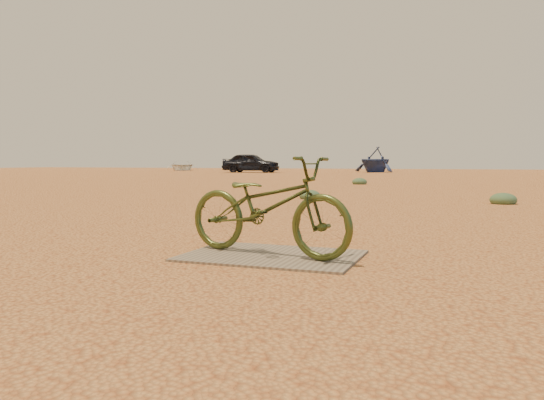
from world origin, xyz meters
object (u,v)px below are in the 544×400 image
(car, at_px, (251,163))
(boat_near_left, at_px, (182,166))
(boat_far_left, at_px, (376,159))
(bicycle, at_px, (267,206))
(plywood_board, at_px, (272,256))

(car, relative_size, boat_near_left, 1.02)
(boat_near_left, bearing_deg, boat_far_left, -35.20)
(bicycle, distance_m, car, 38.36)
(plywood_board, distance_m, boat_near_left, 49.19)
(bicycle, distance_m, boat_far_left, 40.05)
(car, bearing_deg, boat_near_left, 53.20)
(plywood_board, distance_m, bicycle, 0.48)
(bicycle, xyz_separation_m, boat_near_left, (-25.41, 42.12, -0.02))
(bicycle, height_order, boat_far_left, boat_far_left)
(bicycle, relative_size, car, 0.38)
(boat_far_left, bearing_deg, bicycle, -57.96)
(car, bearing_deg, bicycle, -160.59)
(car, bearing_deg, plywood_board, -160.52)
(bicycle, distance_m, boat_near_left, 49.19)
(bicycle, bearing_deg, boat_far_left, 20.25)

